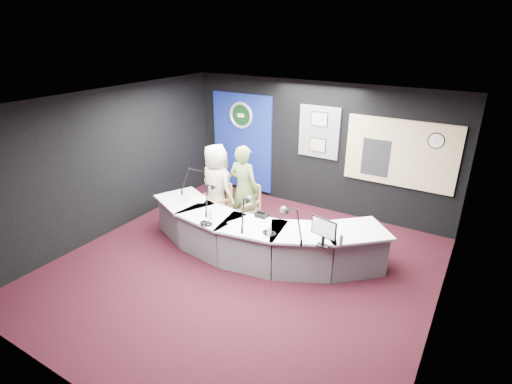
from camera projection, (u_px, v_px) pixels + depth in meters
The scene contains 33 objects.
ground at pixel (242, 269), 6.81m from camera, with size 6.00×6.00×0.00m, color black.
ceiling at pixel (239, 104), 5.72m from camera, with size 6.00×6.00×0.02m, color silver.
wall_back at pixel (316, 147), 8.63m from camera, with size 6.00×0.02×2.80m, color black.
wall_front at pixel (73, 297), 3.90m from camera, with size 6.00×0.02×2.80m, color black.
wall_left at pixel (111, 162), 7.70m from camera, with size 0.02×6.00×2.80m, color black.
wall_right at pixel (447, 244), 4.84m from camera, with size 0.02×6.00×2.80m, color black.
broadcast_desk at pixel (256, 236), 7.12m from camera, with size 4.50×1.90×0.75m, color silver, non-canonical shape.
backdrop_panel at pixel (242, 142), 9.57m from camera, with size 1.60×0.05×2.30m, color navy.
agency_seal at pixel (241, 115), 9.29m from camera, with size 0.63×0.63×0.07m, color silver.
seal_center at pixel (241, 115), 9.29m from camera, with size 0.48×0.48×0.01m, color black.
pinboard at pixel (319, 132), 8.45m from camera, with size 0.90×0.04×1.10m, color slate.
framed_photo_upper at pixel (319, 119), 8.32m from camera, with size 0.34×0.02×0.27m, color gray.
framed_photo_lower at pixel (318, 145), 8.53m from camera, with size 0.34×0.02×0.27m, color gray.
booth_window_frame at pixel (400, 154), 7.72m from camera, with size 2.12×0.06×1.32m, color #CFB281.
booth_glow at pixel (400, 154), 7.71m from camera, with size 2.00×0.02×1.20m, color beige.
equipment_rack at pixel (376, 158), 7.97m from camera, with size 0.55×0.02×0.75m, color black.
wall_clock at pixel (436, 141), 7.27m from camera, with size 0.28×0.28×0.01m, color white.
armchair_left at pixel (217, 203), 8.12m from camera, with size 0.57×0.57×1.02m, color tan, non-canonical shape.
armchair_right at pixel (244, 206), 7.97m from camera, with size 0.57×0.57×1.01m, color tan, non-canonical shape.
draped_jacket at pixel (217, 193), 8.32m from camera, with size 0.50×0.10×0.70m, color #686358.
person_man at pixel (217, 186), 7.98m from camera, with size 0.85×0.55×1.73m, color beige.
person_woman at pixel (244, 189), 7.82m from camera, with size 0.64×0.42×1.77m, color olive.
computer_monitor at pixel (324, 228), 5.93m from camera, with size 0.42×0.02×0.29m, color black.
desk_phone at pixel (262, 215), 6.98m from camera, with size 0.21×0.17×0.05m, color black.
headphones_near at pixel (269, 233), 6.41m from camera, with size 0.20×0.20×0.03m, color black.
headphones_far at pixel (206, 223), 6.71m from camera, with size 0.21×0.21×0.04m, color black.
paper_stack at pixel (200, 199), 7.68m from camera, with size 0.23×0.33×0.00m, color white.
notepad at pixel (237, 222), 6.79m from camera, with size 0.20×0.29×0.00m, color white.
boom_mic_a at pixel (196, 178), 7.90m from camera, with size 0.41×0.67×0.60m, color black, non-canonical shape.
boom_mic_b at pixel (210, 194), 7.14m from camera, with size 0.36×0.69×0.60m, color black, non-canonical shape.
boom_mic_c at pixel (245, 208), 6.59m from camera, with size 0.35×0.70×0.60m, color black, non-canonical shape.
boom_mic_d at pixel (292, 220), 6.21m from camera, with size 0.62×0.49×0.60m, color black, non-canonical shape.
water_bottles at pixel (250, 219), 6.69m from camera, with size 3.15×0.45×0.18m, color silver, non-canonical shape.
Camera 1 is at (3.19, -4.81, 3.87)m, focal length 28.00 mm.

